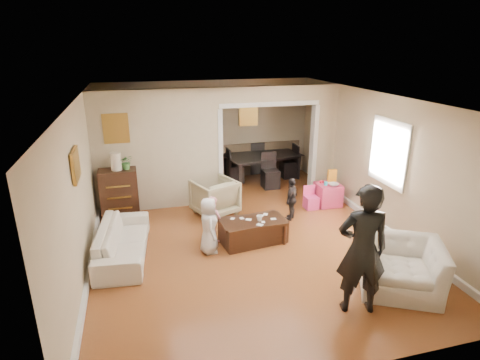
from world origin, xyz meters
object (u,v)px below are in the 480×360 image
object	(u,v)px
child_kneel_a	(209,226)
cyan_cup	(326,184)
coffee_cup	(259,218)
armchair_front	(400,266)
child_kneel_b	(212,218)
armchair_back	(215,197)
adult_person	(362,250)
table_lamp	(116,161)
sofa	(123,241)
play_table	(328,194)
dining_table	(263,167)
child_toddler	(292,199)
coffee_table	(253,231)
dresser	(119,194)

from	to	relation	value
child_kneel_a	cyan_cup	bearing A→B (deg)	-62.86
coffee_cup	armchair_front	bearing A→B (deg)	-50.68
child_kneel_b	armchair_back	bearing A→B (deg)	-41.62
adult_person	child_kneel_b	bearing A→B (deg)	-44.70
armchair_front	table_lamp	bearing A→B (deg)	164.90
table_lamp	cyan_cup	xyz separation A→B (m)	(4.42, -0.57, -0.69)
sofa	armchair_back	size ratio (longest dim) A/B	2.30
table_lamp	play_table	bearing A→B (deg)	-6.57
sofa	armchair_back	bearing A→B (deg)	-48.50
armchair_front	dining_table	distance (m)	5.29
sofa	child_toddler	bearing A→B (deg)	-73.15
armchair_front	child_kneel_a	world-z (taller)	child_kneel_a
dining_table	child_kneel_b	size ratio (longest dim) A/B	2.29
child_kneel_a	child_toddler	world-z (taller)	child_kneel_a
sofa	table_lamp	size ratio (longest dim) A/B	5.38
sofa	coffee_table	distance (m)	2.31
coffee_cup	cyan_cup	distance (m)	2.32
armchair_front	dining_table	bearing A→B (deg)	122.20
cyan_cup	coffee_cup	bearing A→B (deg)	-147.04
play_table	cyan_cup	world-z (taller)	cyan_cup
dresser	child_kneel_b	world-z (taller)	dresser
play_table	child_kneel_a	size ratio (longest dim) A/B	0.51
dresser	child_kneel_a	world-z (taller)	dresser
play_table	armchair_back	bearing A→B (deg)	175.88
armchair_back	dining_table	xyz separation A→B (m)	(1.68, 1.86, -0.04)
coffee_cup	adult_person	size ratio (longest dim) A/B	0.06
table_lamp	coffee_cup	world-z (taller)	table_lamp
child_kneel_a	play_table	bearing A→B (deg)	-62.82
armchair_front	table_lamp	world-z (taller)	table_lamp
armchair_back	armchair_front	size ratio (longest dim) A/B	0.73
sofa	coffee_cup	distance (m)	2.42
sofa	dresser	size ratio (longest dim) A/B	1.85
armchair_back	dining_table	size ratio (longest dim) A/B	0.43
coffee_table	armchair_front	bearing A→B (deg)	-49.67
cyan_cup	child_toddler	xyz separation A→B (m)	(-1.00, -0.46, -0.08)
sofa	armchair_front	bearing A→B (deg)	-111.61
play_table	cyan_cup	bearing A→B (deg)	-153.43
armchair_back	coffee_table	size ratio (longest dim) A/B	0.72
child_kneel_a	adult_person	bearing A→B (deg)	-139.53
armchair_back	play_table	world-z (taller)	armchair_back
table_lamp	child_toddler	world-z (taller)	table_lamp
coffee_table	child_kneel_a	bearing A→B (deg)	-169.99
dresser	table_lamp	xyz separation A→B (m)	(0.00, 0.00, 0.70)
coffee_cup	child_toddler	size ratio (longest dim) A/B	0.12
child_kneel_b	coffee_cup	bearing A→B (deg)	-141.68
dresser	armchair_front	bearing A→B (deg)	-42.87
dresser	child_kneel_a	bearing A→B (deg)	-51.82
table_lamp	child_toddler	bearing A→B (deg)	-16.80
armchair_front	child_toddler	xyz separation A→B (m)	(-0.62, 2.72, 0.08)
child_kneel_b	dresser	bearing A→B (deg)	20.35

